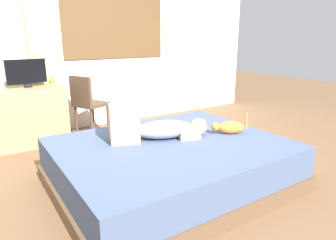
% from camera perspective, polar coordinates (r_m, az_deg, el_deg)
% --- Properties ---
extents(ground_plane, '(16.00, 16.00, 0.00)m').
position_cam_1_polar(ground_plane, '(2.82, 1.64, -13.18)').
color(ground_plane, brown).
extents(back_wall_with_window, '(6.40, 0.14, 2.90)m').
position_cam_1_polar(back_wall_with_window, '(4.74, -16.34, 16.07)').
color(back_wall_with_window, silver).
rests_on(back_wall_with_window, ground).
extents(bed, '(2.05, 1.66, 0.42)m').
position_cam_1_polar(bed, '(2.84, 0.55, -8.31)').
color(bed, brown).
rests_on(bed, ground).
extents(person_lying, '(0.93, 0.51, 0.34)m').
position_cam_1_polar(person_lying, '(2.82, -2.59, -1.37)').
color(person_lying, '#8C939E').
rests_on(person_lying, bed).
extents(cat, '(0.32, 0.24, 0.21)m').
position_cam_1_polar(cat, '(3.04, 11.48, -1.35)').
color(cat, '#C67A2D').
rests_on(cat, bed).
extents(desk, '(0.90, 0.56, 0.74)m').
position_cam_1_polar(desk, '(4.26, -25.00, 0.66)').
color(desk, '#997A56').
rests_on(desk, ground).
extents(tv_monitor, '(0.48, 0.10, 0.35)m').
position_cam_1_polar(tv_monitor, '(4.18, -25.26, 8.09)').
color(tv_monitor, black).
rests_on(tv_monitor, desk).
extents(cup, '(0.06, 0.06, 0.09)m').
position_cam_1_polar(cup, '(4.40, -21.07, 7.02)').
color(cup, gold).
rests_on(cup, desk).
extents(chair_by_desk, '(0.50, 0.50, 0.86)m').
position_cam_1_polar(chair_by_desk, '(4.22, -15.08, 3.37)').
color(chair_by_desk, '#4C3828').
rests_on(chair_by_desk, ground).
extents(curtain_left, '(0.44, 0.06, 2.35)m').
position_cam_1_polar(curtain_left, '(4.49, -22.20, 12.08)').
color(curtain_left, '#ADCC75').
rests_on(curtain_left, ground).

